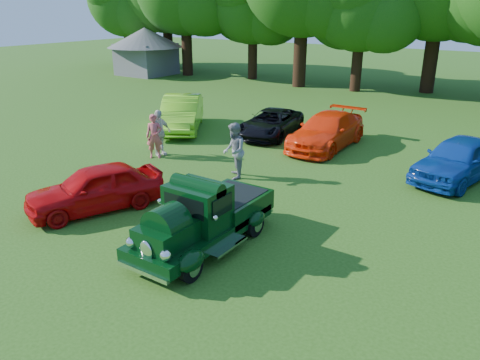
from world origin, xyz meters
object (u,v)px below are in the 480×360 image
Objects in this scene: back_car_blue at (459,159)px; spectator_pink at (154,136)px; back_car_black at (271,123)px; hero_pickup at (204,219)px; back_car_orange at (327,131)px; spectator_grey at (234,151)px; gazebo at (146,46)px; back_car_lime at (181,113)px; spectator_white at (159,133)px; red_convertible at (96,188)px.

spectator_pink reaches higher than back_car_blue.
back_car_black is at bearing 30.34° from spectator_pink.
hero_pickup is 9.83m from back_car_orange.
spectator_pink is 3.91m from spectator_grey.
back_car_black is at bearing 163.70° from spectator_grey.
gazebo is (-27.50, 12.86, 1.65)m from back_car_blue.
hero_pickup is at bearing -102.67° from back_car_blue.
spectator_white is at bearing -95.69° from back_car_lime.
red_convertible is (-4.02, -0.02, -0.06)m from hero_pickup.
back_car_lime is at bearing -168.99° from back_car_black.
back_car_blue is (12.42, 0.05, -0.06)m from back_car_lime.
back_car_black is 5.56m from spectator_white.
hero_pickup is 1.01× the size of back_car_black.
back_car_orange is at bearing 7.36° from spectator_pink.
hero_pickup is 4.99m from spectator_grey.
red_convertible is 5.09m from spectator_pink.
spectator_pink is (-4.99, -5.15, 0.17)m from back_car_orange.
gazebo is (-17.04, 16.54, 1.48)m from spectator_white.
back_car_lime is at bearing 133.47° from hero_pickup.
spectator_white is (-2.18, -5.10, 0.33)m from back_car_black.
spectator_white is (-3.98, 0.48, -0.05)m from spectator_grey.
back_car_black is 2.46× the size of spectator_pink.
spectator_pink is at bearing -96.82° from back_car_lime.
gazebo is (-21.02, 17.02, 1.42)m from spectator_grey.
spectator_pink is at bearing 137.47° from red_convertible.
back_car_orange is (2.91, 9.79, 0.03)m from red_convertible.
red_convertible is 10.07m from back_car_black.
red_convertible is 0.90× the size of back_car_blue.
red_convertible is 10.22m from back_car_orange.
back_car_orange is 5.51m from back_car_blue.
spectator_grey reaches higher than back_car_black.
red_convertible reaches higher than back_car_black.
spectator_white reaches higher than spectator_pink.
back_car_lime reaches higher than back_car_blue.
spectator_grey reaches higher than hero_pickup.
back_car_blue is 0.69× the size of gazebo.
back_car_black is (4.13, 1.47, -0.21)m from back_car_lime.
back_car_black is at bearing 113.21° from red_convertible.
hero_pickup is at bearing -42.79° from gazebo.
spectator_grey is 1.06× the size of spectator_white.
gazebo reaches higher than back_car_black.
back_car_black is at bearing 174.40° from back_car_orange.
red_convertible is 9.53m from back_car_lime.
spectator_pink is (2.03, -3.96, 0.06)m from back_car_lime.
back_car_lime is at bearing -170.49° from back_car_orange.
spectator_pink reaches higher than back_car_orange.
spectator_grey is at bearing -101.72° from back_car_orange.
gazebo is at bearing 151.96° from back_car_orange.
back_car_blue is 2.52× the size of spectator_pink.
gazebo is (-23.21, 21.49, 1.67)m from hero_pickup.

